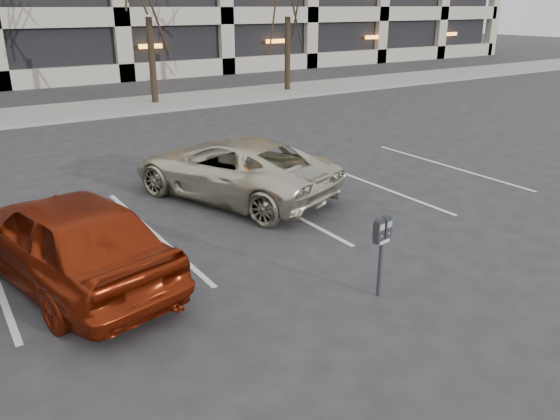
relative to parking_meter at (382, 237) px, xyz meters
name	(u,v)px	position (x,y,z in m)	size (l,w,h in m)	color
ground	(280,259)	(-0.55, 1.86, -0.96)	(140.00, 140.00, 0.00)	#28282B
sidewalk	(61,113)	(-0.55, 17.86, -0.90)	(80.00, 4.00, 0.12)	gray
stall_lines	(153,233)	(-1.95, 4.16, -0.95)	(16.90, 5.20, 0.00)	silver
parking_meter	(382,237)	(0.00, 0.00, 0.00)	(0.33, 0.17, 1.25)	black
suv_silver	(232,168)	(0.37, 5.19, -0.28)	(3.81, 5.36, 1.36)	beige
car_red	(67,238)	(-3.73, 2.95, -0.20)	(1.80, 4.47, 1.52)	maroon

